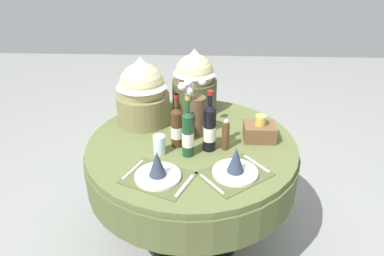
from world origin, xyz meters
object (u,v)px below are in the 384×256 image
(wine_bottle_right, at_px, (209,127))
(pepper_mill, at_px, (226,135))
(place_setting_left, at_px, (158,171))
(flower_vase, at_px, (196,111))
(gift_tub_back_left, at_px, (142,89))
(place_setting_right, at_px, (236,167))
(gift_tub_back_centre, at_px, (195,79))
(wine_bottle_rear, at_px, (177,126))
(tumbler_near_left, at_px, (159,145))
(woven_basket_side_right, at_px, (260,131))
(dining_table, at_px, (192,163))
(wine_bottle_left, at_px, (188,133))

(wine_bottle_right, xyz_separation_m, pepper_mill, (0.09, 0.01, -0.05))
(place_setting_left, distance_m, flower_vase, 0.51)
(place_setting_left, xyz_separation_m, gift_tub_back_left, (-0.17, 0.62, 0.18))
(place_setting_right, relative_size, gift_tub_back_centre, 0.97)
(wine_bottle_rear, relative_size, gift_tub_back_left, 0.74)
(flower_vase, distance_m, tumbler_near_left, 0.32)
(place_setting_left, relative_size, gift_tub_back_centre, 0.94)
(flower_vase, distance_m, wine_bottle_rear, 0.17)
(place_setting_right, relative_size, wine_bottle_rear, 1.30)
(place_setting_right, height_order, pepper_mill, pepper_mill)
(pepper_mill, bearing_deg, woven_basket_side_right, 29.49)
(dining_table, relative_size, flower_vase, 3.38)
(wine_bottle_rear, xyz_separation_m, gift_tub_back_left, (-0.24, 0.30, 0.10))
(wine_bottle_right, xyz_separation_m, gift_tub_back_left, (-0.43, 0.33, 0.08))
(pepper_mill, height_order, gift_tub_back_left, gift_tub_back_left)
(flower_vase, relative_size, gift_tub_back_centre, 0.86)
(place_setting_right, distance_m, wine_bottle_left, 0.32)
(tumbler_near_left, relative_size, pepper_mill, 0.58)
(place_setting_left, distance_m, pepper_mill, 0.47)
(tumbler_near_left, relative_size, gift_tub_back_centre, 0.26)
(wine_bottle_rear, distance_m, pepper_mill, 0.28)
(place_setting_left, bearing_deg, woven_basket_side_right, 36.30)
(dining_table, relative_size, place_setting_left, 3.09)
(flower_vase, height_order, wine_bottle_left, flower_vase)
(pepper_mill, distance_m, gift_tub_back_centre, 0.56)
(place_setting_left, xyz_separation_m, flower_vase, (0.18, 0.46, 0.12))
(place_setting_right, bearing_deg, wine_bottle_left, 145.55)
(wine_bottle_left, xyz_separation_m, wine_bottle_right, (0.12, 0.06, 0.00))
(flower_vase, bearing_deg, place_setting_right, -61.89)
(wine_bottle_left, xyz_separation_m, gift_tub_back_left, (-0.31, 0.40, 0.09))
(dining_table, distance_m, place_setting_left, 0.44)
(place_setting_left, distance_m, place_setting_right, 0.40)
(place_setting_left, relative_size, wine_bottle_right, 1.13)
(wine_bottle_right, distance_m, woven_basket_side_right, 0.34)
(place_setting_left, height_order, place_setting_right, same)
(flower_vase, height_order, pepper_mill, flower_vase)
(flower_vase, height_order, gift_tub_back_centre, gift_tub_back_centre)
(place_setting_left, height_order, pepper_mill, pepper_mill)
(place_setting_right, distance_m, flower_vase, 0.48)
(dining_table, relative_size, tumbler_near_left, 11.28)
(wine_bottle_right, distance_m, wine_bottle_rear, 0.19)
(place_setting_right, xyz_separation_m, pepper_mill, (-0.04, 0.25, 0.04))
(place_setting_left, relative_size, wine_bottle_rear, 1.26)
(flower_vase, relative_size, woven_basket_side_right, 2.01)
(wine_bottle_left, height_order, woven_basket_side_right, wine_bottle_left)
(wine_bottle_left, xyz_separation_m, tumbler_near_left, (-0.16, 0.01, -0.08))
(wine_bottle_right, bearing_deg, gift_tub_back_left, 142.32)
(wine_bottle_left, distance_m, tumbler_near_left, 0.18)
(tumbler_near_left, height_order, gift_tub_back_centre, gift_tub_back_centre)
(wine_bottle_left, height_order, wine_bottle_rear, wine_bottle_left)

